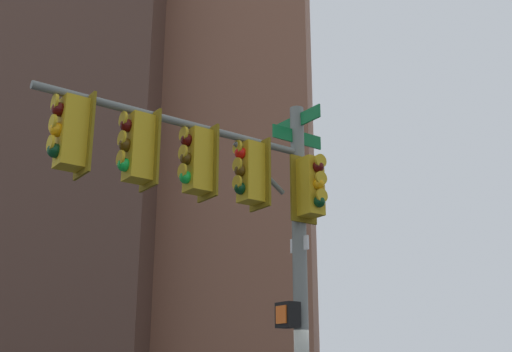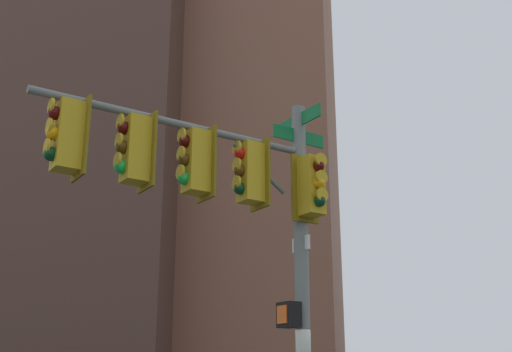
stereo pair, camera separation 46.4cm
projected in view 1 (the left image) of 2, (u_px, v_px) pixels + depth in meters
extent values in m
cylinder|color=slate|center=(300.00, 287.00, 10.41)|extent=(0.24, 0.24, 6.36)
cylinder|color=slate|center=(182.00, 123.00, 9.81)|extent=(3.21, 3.50, 0.12)
cylinder|color=slate|center=(259.00, 168.00, 10.50)|extent=(0.76, 0.82, 0.75)
cube|color=#0F6B33|center=(297.00, 121.00, 11.29)|extent=(0.92, 0.85, 0.24)
cube|color=#0F6B33|center=(297.00, 137.00, 11.20)|extent=(0.75, 0.82, 0.24)
cube|color=white|center=(299.00, 244.00, 10.62)|extent=(0.35, 0.33, 0.24)
cube|color=gold|center=(251.00, 173.00, 10.37)|extent=(0.48, 0.48, 1.00)
cube|color=#775E0F|center=(260.00, 175.00, 10.48)|extent=(0.43, 0.40, 1.16)
sphere|color=red|center=(241.00, 153.00, 10.35)|extent=(0.20, 0.20, 0.20)
cylinder|color=gold|center=(237.00, 147.00, 10.34)|extent=(0.20, 0.18, 0.23)
sphere|color=#4C330A|center=(240.00, 171.00, 10.26)|extent=(0.20, 0.20, 0.20)
cylinder|color=gold|center=(237.00, 165.00, 10.25)|extent=(0.20, 0.18, 0.23)
sphere|color=#0A3819|center=(240.00, 188.00, 10.17)|extent=(0.20, 0.20, 0.20)
cylinder|color=gold|center=(237.00, 182.00, 10.16)|extent=(0.20, 0.18, 0.23)
cube|color=gold|center=(198.00, 161.00, 9.81)|extent=(0.48, 0.48, 1.00)
cube|color=#775E0F|center=(208.00, 163.00, 9.92)|extent=(0.43, 0.40, 1.16)
sphere|color=#470A07|center=(187.00, 140.00, 9.78)|extent=(0.20, 0.20, 0.20)
cylinder|color=gold|center=(184.00, 134.00, 9.77)|extent=(0.20, 0.18, 0.23)
sphere|color=#4C330A|center=(186.00, 159.00, 9.69)|extent=(0.20, 0.20, 0.20)
cylinder|color=gold|center=(183.00, 152.00, 9.68)|extent=(0.20, 0.18, 0.23)
sphere|color=green|center=(186.00, 177.00, 9.60)|extent=(0.20, 0.20, 0.20)
cylinder|color=gold|center=(182.00, 171.00, 9.59)|extent=(0.20, 0.18, 0.23)
cube|color=gold|center=(139.00, 148.00, 9.24)|extent=(0.48, 0.48, 1.00)
cube|color=#775E0F|center=(150.00, 151.00, 9.35)|extent=(0.43, 0.40, 1.16)
sphere|color=#470A07|center=(127.00, 126.00, 9.22)|extent=(0.20, 0.20, 0.20)
cylinder|color=gold|center=(123.00, 119.00, 9.21)|extent=(0.20, 0.18, 0.23)
sphere|color=#4C330A|center=(126.00, 145.00, 9.13)|extent=(0.20, 0.20, 0.20)
cylinder|color=gold|center=(122.00, 138.00, 9.12)|extent=(0.20, 0.18, 0.23)
sphere|color=green|center=(124.00, 165.00, 9.04)|extent=(0.20, 0.20, 0.20)
cylinder|color=gold|center=(120.00, 158.00, 9.03)|extent=(0.20, 0.18, 0.23)
cube|color=gold|center=(72.00, 133.00, 8.68)|extent=(0.48, 0.48, 1.00)
cube|color=#775E0F|center=(85.00, 136.00, 8.78)|extent=(0.43, 0.40, 1.16)
sphere|color=#470A07|center=(59.00, 109.00, 8.65)|extent=(0.20, 0.20, 0.20)
cylinder|color=gold|center=(55.00, 102.00, 8.64)|extent=(0.20, 0.18, 0.23)
sphere|color=#F29E0C|center=(57.00, 130.00, 8.56)|extent=(0.20, 0.20, 0.20)
cylinder|color=gold|center=(53.00, 123.00, 8.55)|extent=(0.20, 0.18, 0.23)
sphere|color=#0A3819|center=(55.00, 151.00, 8.47)|extent=(0.20, 0.20, 0.20)
cylinder|color=gold|center=(50.00, 143.00, 8.46)|extent=(0.20, 0.18, 0.23)
cube|color=gold|center=(311.00, 187.00, 10.65)|extent=(0.48, 0.48, 1.00)
cube|color=#775E0F|center=(303.00, 189.00, 10.80)|extent=(0.40, 0.43, 1.16)
sphere|color=#470A07|center=(318.00, 167.00, 10.58)|extent=(0.20, 0.20, 0.20)
cylinder|color=gold|center=(321.00, 161.00, 10.56)|extent=(0.18, 0.20, 0.23)
sphere|color=#F29E0C|center=(319.00, 184.00, 10.49)|extent=(0.20, 0.20, 0.20)
cylinder|color=gold|center=(321.00, 178.00, 10.47)|extent=(0.18, 0.20, 0.23)
sphere|color=#0A3819|center=(319.00, 202.00, 10.40)|extent=(0.20, 0.20, 0.20)
cylinder|color=gold|center=(322.00, 195.00, 10.38)|extent=(0.18, 0.20, 0.23)
cube|color=black|center=(288.00, 315.00, 10.11)|extent=(0.44, 0.43, 0.40)
cube|color=#EA5914|center=(281.00, 315.00, 10.04)|extent=(0.20, 0.18, 0.28)
cube|color=#4C3328|center=(39.00, 123.00, 43.88)|extent=(19.66, 21.23, 37.03)
cube|color=brown|center=(201.00, 62.00, 48.79)|extent=(23.02, 16.62, 49.63)
cube|color=brown|center=(63.00, 89.00, 57.54)|extent=(20.26, 15.43, 53.32)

